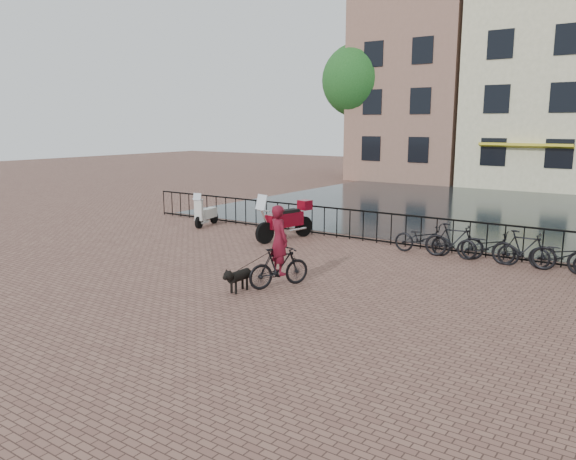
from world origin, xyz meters
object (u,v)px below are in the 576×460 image
Objects in this scene: cyclist at (279,251)px; dog at (239,279)px; motorcycle at (285,216)px; scooter at (206,208)px.

dog is (-0.53, -0.84, -0.57)m from cyclist.
scooter is at bearing -174.08° from motorcycle.
motorcycle is 3.97m from scooter.
cyclist reaches higher than scooter.
scooter is at bearing 137.60° from dog.
dog is 0.38× the size of motorcycle.
cyclist reaches higher than motorcycle.
dog is 8.71m from scooter.
scooter is (-7.02, 4.97, -0.20)m from cyclist.
motorcycle is 1.56× the size of scooter.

